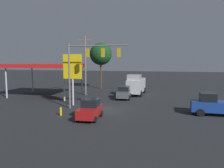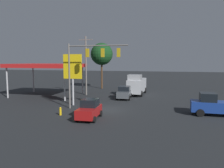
% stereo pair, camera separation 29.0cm
% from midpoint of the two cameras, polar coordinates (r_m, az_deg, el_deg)
% --- Properties ---
extents(ground_plane, '(200.00, 200.00, 0.00)m').
position_cam_midpoint_polar(ground_plane, '(26.30, -1.39, -6.69)').
color(ground_plane, black).
extents(traffic_signal_assembly, '(7.32, 0.43, 7.86)m').
position_cam_midpoint_polar(traffic_signal_assembly, '(25.93, -6.27, 6.10)').
color(traffic_signal_assembly, slate).
rests_on(traffic_signal_assembly, ground).
extents(utility_pole, '(2.40, 0.26, 9.93)m').
position_cam_midpoint_polar(utility_pole, '(37.23, -7.19, 5.15)').
color(utility_pole, slate).
rests_on(utility_pole, ground).
extents(gas_station_canopy, '(11.08, 8.08, 5.35)m').
position_cam_midpoint_polar(gas_station_canopy, '(37.62, -17.12, 4.55)').
color(gas_station_canopy, red).
rests_on(gas_station_canopy, ground).
extents(price_sign, '(2.51, 0.27, 6.67)m').
position_cam_midpoint_polar(price_sign, '(28.81, -10.57, 3.95)').
color(price_sign, '#B7B7BC').
rests_on(price_sign, ground).
extents(sedan_waiting, '(2.29, 4.51, 1.93)m').
position_cam_midpoint_polar(sedan_waiting, '(33.74, 2.89, -2.23)').
color(sedan_waiting, '#474C51').
rests_on(sedan_waiting, ground).
extents(hatchback_crossing, '(2.13, 3.89, 1.97)m').
position_cam_midpoint_polar(hatchback_crossing, '(22.12, -6.14, -6.65)').
color(hatchback_crossing, maroon).
rests_on(hatchback_crossing, ground).
extents(pickup_parked, '(5.23, 2.32, 2.40)m').
position_cam_midpoint_polar(pickup_parked, '(25.84, 25.00, -4.98)').
color(pickup_parked, navy).
rests_on(pickup_parked, ground).
extents(delivery_truck, '(2.72, 6.87, 3.58)m').
position_cam_midpoint_polar(delivery_truck, '(37.94, 6.11, -0.21)').
color(delivery_truck, silver).
rests_on(delivery_truck, ground).
extents(street_tree, '(4.61, 4.61, 9.55)m').
position_cam_midpoint_polar(street_tree, '(45.89, -3.14, 7.79)').
color(street_tree, '#4C331E').
rests_on(street_tree, ground).
extents(fire_hydrant, '(0.24, 0.24, 0.88)m').
position_cam_midpoint_polar(fire_hydrant, '(24.12, -13.58, -6.96)').
color(fire_hydrant, gold).
rests_on(fire_hydrant, ground).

